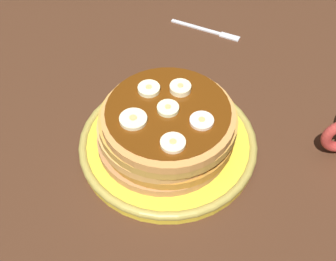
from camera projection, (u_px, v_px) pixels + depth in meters
The scene contains 10 objects.
ground_plane at pixel (168, 155), 68.14cm from camera, with size 140.00×140.00×3.00cm, color #422616.
plate at pixel (168, 144), 66.18cm from camera, with size 24.82×24.82×2.03cm.
pancake_stack at pixel (166, 128), 63.21cm from camera, with size 18.67×18.46×6.34cm.
banana_slice_0 at pixel (165, 107), 60.99cm from camera, with size 2.86×2.86×0.79cm.
banana_slice_1 at pixel (202, 121), 59.43cm from camera, with size 3.08×3.08×0.69cm.
banana_slice_2 at pixel (149, 89), 63.08cm from camera, with size 2.99×2.99×0.85cm.
banana_slice_3 at pixel (133, 120), 59.56cm from camera, with size 3.54×3.54×0.76cm.
banana_slice_4 at pixel (174, 143), 57.06cm from camera, with size 3.14×3.14×0.73cm.
banana_slice_5 at pixel (180, 88), 63.03cm from camera, with size 2.88×2.88×1.07cm.
fork at pixel (209, 30), 84.33cm from camera, with size 11.65×7.54×0.50cm.
Camera 1 is at (4.32, 41.62, 52.39)cm, focal length 50.63 mm.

